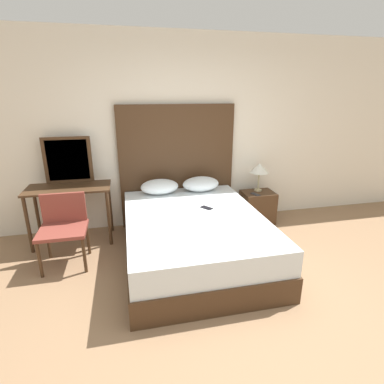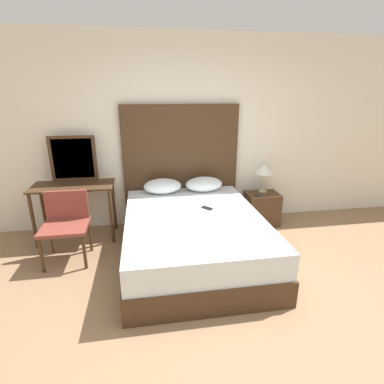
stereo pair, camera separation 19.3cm
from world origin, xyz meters
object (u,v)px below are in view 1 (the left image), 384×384
phone_on_bed (207,208)px  chair (63,224)px  bed (194,237)px  nightstand (257,207)px  vanity_desk (70,196)px  table_lamp (259,169)px  phone_on_nightstand (255,194)px

phone_on_bed → chair: size_ratio=0.20×
bed → nightstand: size_ratio=4.36×
phone_on_bed → vanity_desk: 1.78m
chair → table_lamp: bearing=13.3°
phone_on_bed → chair: chair is taller
nightstand → table_lamp: 0.59m
bed → table_lamp: table_lamp is taller
table_lamp → nightstand: bearing=-107.6°
bed → table_lamp: 1.60m
phone_on_bed → nightstand: (0.99, 0.63, -0.32)m
table_lamp → chair: table_lamp is taller
phone_on_nightstand → vanity_desk: size_ratio=0.16×
bed → phone_on_nightstand: bed is taller
phone_on_nightstand → chair: chair is taller
bed → phone_on_nightstand: bearing=33.2°
nightstand → phone_on_bed: bearing=-147.4°
nightstand → vanity_desk: 2.69m
bed → vanity_desk: bearing=152.3°
phone_on_nightstand → vanity_desk: (-2.57, 0.06, 0.15)m
table_lamp → chair: size_ratio=0.52×
nightstand → vanity_desk: (-2.66, -0.03, 0.39)m
bed → phone_on_nightstand: (1.10, 0.72, 0.21)m
bed → phone_on_bed: phone_on_bed is taller
bed → phone_on_bed: 0.39m
table_lamp → phone_on_nightstand: bearing=-124.5°
bed → vanity_desk: size_ratio=2.03×
table_lamp → phone_on_nightstand: size_ratio=2.59×
phone_on_bed → phone_on_nightstand: 1.05m
chair → bed: bearing=-9.4°
bed → nightstand: 1.44m
nightstand → table_lamp: (0.02, 0.07, 0.59)m
nightstand → chair: (-2.67, -0.56, 0.24)m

